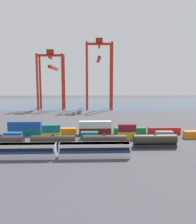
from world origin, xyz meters
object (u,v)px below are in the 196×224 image
shipping_container_12 (95,131)px  gantry_crane_west (52,73)px  shipping_container_15 (164,131)px  gantry_crane_central (99,67)px  shipping_container_9 (25,132)px  freight_tank_row (79,141)px  passenger_train (57,150)px  shipping_container_14 (130,131)px  shipping_container_4 (127,135)px

shipping_container_12 → gantry_crane_west: gantry_crane_west is taller
gantry_crane_west → shipping_container_15: bearing=-56.5°
gantry_crane_central → shipping_container_15: bearing=-75.6°
shipping_container_9 → gantry_crane_west: 89.11m
gantry_crane_central → freight_tank_row: bearing=-95.5°
freight_tank_row → shipping_container_15: 36.30m
gantry_crane_west → shipping_container_12: bearing=-70.5°
passenger_train → freight_tank_row: (5.26, 8.44, -0.05)m
freight_tank_row → shipping_container_12: freight_tank_row is taller
gantry_crane_west → gantry_crane_central: bearing=-1.2°
passenger_train → shipping_container_14: bearing=47.6°
shipping_container_9 → shipping_container_14: same height
shipping_container_9 → gantry_crane_west: (-3.81, 85.52, 24.75)m
freight_tank_row → shipping_container_9: 27.53m
shipping_container_9 → gantry_crane_central: bearing=69.9°
shipping_container_15 → gantry_crane_west: 105.55m
shipping_container_15 → gantry_crane_west: size_ratio=0.28×
shipping_container_4 → gantry_crane_central: 96.33m
freight_tank_row → shipping_container_12: size_ratio=4.90×
passenger_train → shipping_container_4: 28.98m
gantry_crane_west → shipping_container_14: bearing=-63.0°
shipping_container_15 → gantry_crane_central: bearing=104.4°
passenger_train → gantry_crane_central: bearing=82.2°
shipping_container_15 → shipping_container_9: bearing=180.0°
freight_tank_row → shipping_container_12: bearing=73.3°
gantry_crane_central → shipping_container_12: bearing=-93.1°
passenger_train → shipping_container_4: passenger_train is taller
gantry_crane_west → shipping_container_9: bearing=-87.4°
shipping_container_15 → passenger_train: bearing=-144.9°
shipping_container_4 → shipping_container_14: (2.16, 6.74, 0.00)m
shipping_container_4 → freight_tank_row: bearing=-146.4°
freight_tank_row → gantry_crane_central: (9.93, 102.38, 28.53)m
shipping_container_15 → shipping_container_14: bearing=180.0°
passenger_train → shipping_container_12: 28.11m
shipping_container_15 → freight_tank_row: bearing=-151.0°
shipping_container_4 → shipping_container_14: size_ratio=0.50×
shipping_container_12 → shipping_container_4: bearing=-31.4°
shipping_container_12 → shipping_container_14: (13.22, 0.00, 0.00)m
freight_tank_row → shipping_container_14: size_ratio=4.90×
shipping_container_12 → gantry_crane_central: (4.64, 84.79, 29.32)m
passenger_train → shipping_container_9: bearing=121.4°
shipping_container_12 → gantry_crane_west: bearing=109.5°
shipping_container_14 → gantry_crane_central: 90.13m
passenger_train → shipping_container_15: bearing=35.1°
passenger_train → gantry_crane_west: gantry_crane_west is taller
freight_tank_row → shipping_container_4: size_ratio=9.83×
shipping_container_4 → shipping_container_9: (-37.51, 6.74, 0.00)m
shipping_container_15 → gantry_crane_central: size_ratio=0.24×
shipping_container_9 → shipping_container_15: size_ratio=1.00×
shipping_container_9 → gantry_crane_west: gantry_crane_west is taller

